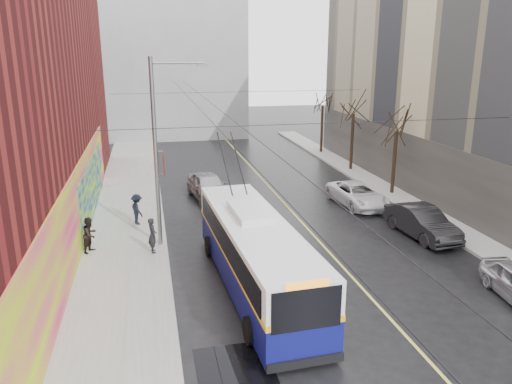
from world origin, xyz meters
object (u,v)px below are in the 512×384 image
Objects in this scene: tree_near at (397,120)px; tree_far at (323,97)px; parked_car_b at (422,222)px; following_car at (208,186)px; pedestrian_a at (152,235)px; trolleybus at (255,253)px; pedestrian_c at (137,209)px; parked_car_c at (358,194)px; streetlight_pole at (159,149)px; pedestrian_b at (90,235)px; tree_mid at (354,104)px.

tree_near is 0.97× the size of tree_far.
following_car reaches higher than parked_car_b.
pedestrian_a reaches higher than parked_car_b.
trolleybus is 9.69m from pedestrian_c.
trolleybus is 12.80m from parked_car_c.
tree_near is at bearing -76.35° from pedestrian_a.
trolleybus is 6.96× the size of pedestrian_a.
tree_far is 23.84m from pedestrian_c.
streetlight_pole is at bearing -165.62° from parked_car_c.
tree_far is 1.39× the size of parked_car_b.
trolleybus is 6.90× the size of pedestrian_b.
pedestrian_a is at bearing -119.15° from streetlight_pole.
following_car is 2.95× the size of pedestrian_c.
pedestrian_a is (-15.66, -20.94, -4.16)m from tree_far.
tree_far is at bearing -47.05° from pedestrian_a.
tree_near is 7.01m from tree_mid.
tree_near is at bearing 68.44° from parked_car_b.
tree_far is at bearing -67.58° from pedestrian_c.
streetlight_pole reaches higher than pedestrian_c.
following_car is at bearing -156.16° from tree_mid.
trolleybus is at bearing -56.77° from streetlight_pole.
tree_near is at bearing -90.00° from tree_far.
trolleybus is (-11.70, -11.24, -3.46)m from tree_near.
pedestrian_a is (-3.96, 4.30, -0.53)m from trolleybus.
tree_near is 17.59m from pedestrian_a.
pedestrian_c reaches higher than parked_car_b.
streetlight_pole is 1.41× the size of tree_near.
trolleybus is (3.43, -5.24, -3.33)m from streetlight_pole.
pedestrian_a is at bearing 166.87° from pedestrian_c.
pedestrian_a is at bearing -162.61° from parked_car_c.
following_car is 2.92× the size of pedestrian_b.
parked_car_c is (8.50, 9.53, -0.83)m from trolleybus.
trolleybus is 2.36× the size of following_car.
pedestrian_b is (-16.34, 1.16, 0.21)m from parked_car_b.
parked_car_c is at bearing -151.91° from tree_near.
parked_car_c is 15.97m from pedestrian_b.
pedestrian_b is (-18.50, -20.26, -4.15)m from tree_far.
streetlight_pole reaches higher than tree_far.
pedestrian_a is at bearing 129.70° from trolleybus.
tree_far reaches higher than tree_near.
pedestrian_b is (-6.80, 4.98, -0.53)m from trolleybus.
parked_car_b is 14.99m from pedestrian_c.
streetlight_pole reaches higher than trolleybus.
trolleybus is (-11.70, -18.24, -3.73)m from tree_mid.
parked_car_c is at bearing 19.77° from streetlight_pole.
streetlight_pole reaches higher than following_car.
parked_car_b is at bearing -51.60° from following_car.
tree_mid is at bearing 64.43° from parked_car_c.
pedestrian_c is (2.09, 3.48, -0.01)m from pedestrian_b.
pedestrian_b is at bearing -138.06° from following_car.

